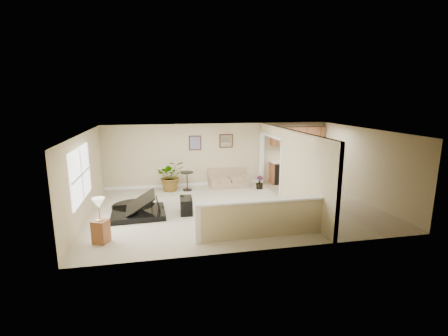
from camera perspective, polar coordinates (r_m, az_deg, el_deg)
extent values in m
plane|color=#B8AA8F|center=(10.57, 2.06, -7.06)|extent=(9.00, 9.00, 0.00)
cube|color=#C5B386|center=(13.11, -0.94, 2.38)|extent=(9.00, 0.04, 2.50)
cube|color=#C5B386|center=(7.44, 7.51, -5.39)|extent=(9.00, 0.04, 2.50)
cube|color=#C5B386|center=(10.19, -23.34, -1.49)|extent=(0.04, 6.00, 2.50)
cube|color=#C5B386|center=(12.08, 23.35, 0.53)|extent=(0.04, 6.00, 2.50)
cube|color=white|center=(10.03, 2.17, 6.55)|extent=(9.00, 6.00, 0.04)
cube|color=#9C8F69|center=(11.68, 17.35, -5.72)|extent=(2.70, 6.00, 0.01)
cube|color=#C5B386|center=(9.72, 14.17, -1.48)|extent=(0.12, 3.60, 2.50)
cube|color=#C5B386|center=(12.26, 8.45, 6.52)|extent=(0.12, 2.35, 0.40)
cube|color=#C5B386|center=(8.37, 6.79, -8.97)|extent=(3.30, 0.12, 0.95)
cube|color=white|center=(8.21, 6.87, -5.78)|extent=(3.40, 0.22, 0.05)
cube|color=white|center=(8.03, -4.64, -9.68)|extent=(0.14, 0.14, 1.00)
cube|color=white|center=(9.67, -23.94, -1.02)|extent=(0.05, 2.15, 1.45)
cube|color=#3E2116|center=(12.87, -5.10, 4.41)|extent=(0.48, 0.03, 0.58)
cube|color=#97607B|center=(12.85, -5.10, 4.39)|extent=(0.40, 0.01, 0.50)
cube|color=#3E2116|center=(13.06, 0.37, 4.79)|extent=(0.55, 0.03, 0.55)
cube|color=silver|center=(13.04, 0.39, 4.78)|extent=(0.46, 0.01, 0.46)
cube|color=brown|center=(13.96, 12.74, -0.66)|extent=(2.30, 0.60, 0.90)
cube|color=white|center=(13.86, 12.83, 1.23)|extent=(2.36, 0.65, 0.04)
cube|color=black|center=(13.66, 9.68, -0.90)|extent=(0.60, 0.60, 0.84)
cube|color=brown|center=(13.82, 12.83, 5.52)|extent=(2.30, 0.35, 0.75)
cube|color=black|center=(10.00, -15.02, -3.66)|extent=(1.62, 1.41, 0.32)
cylinder|color=black|center=(10.58, -15.71, -2.83)|extent=(1.33, 1.33, 0.32)
cube|color=white|center=(9.99, -9.72, -3.68)|extent=(0.29, 1.08, 0.02)
cube|color=black|center=(10.04, -15.69, -1.93)|extent=(1.28, 1.29, 0.72)
cube|color=black|center=(10.14, -6.67, -6.55)|extent=(0.40, 0.74, 0.48)
cube|color=tan|center=(13.06, 0.89, -2.26)|extent=(1.66, 1.01, 0.45)
cube|color=tan|center=(13.28, 0.58, 0.02)|extent=(1.61, 0.32, 0.47)
cube|color=tan|center=(12.86, -2.17, -1.08)|extent=(0.25, 0.92, 0.17)
cube|color=tan|center=(13.15, 3.90, -0.80)|extent=(0.25, 0.92, 0.17)
cylinder|color=black|center=(12.63, -6.46, -3.83)|extent=(0.36, 0.36, 0.03)
cylinder|color=black|center=(12.54, -6.49, -2.32)|extent=(0.04, 0.04, 0.70)
cylinder|color=black|center=(12.45, -6.53, -0.77)|extent=(0.50, 0.50, 0.03)
cylinder|color=black|center=(12.65, -9.26, -3.40)|extent=(0.34, 0.34, 0.24)
imported|color=#154414|center=(12.53, -9.33, -1.32)|extent=(1.16, 1.03, 1.18)
cylinder|color=black|center=(12.81, 6.25, -3.23)|extent=(0.27, 0.27, 0.19)
imported|color=#154414|center=(12.77, 6.27, -2.53)|extent=(0.32, 0.32, 0.51)
cube|color=brown|center=(8.63, -20.83, -10.38)|extent=(0.44, 0.44, 0.58)
cylinder|color=gold|center=(8.53, -20.98, -8.53)|extent=(0.15, 0.15, 0.02)
cylinder|color=gold|center=(8.46, -21.08, -7.31)|extent=(0.03, 0.03, 0.38)
cone|color=beige|center=(8.39, -21.21, -5.77)|extent=(0.31, 0.31, 0.25)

